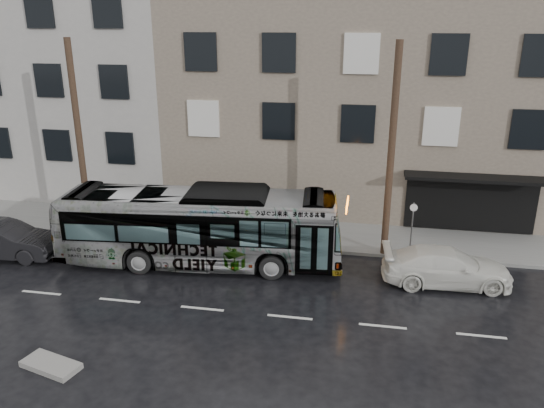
{
  "coord_description": "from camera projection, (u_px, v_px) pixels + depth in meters",
  "views": [
    {
      "loc": [
        5.54,
        -18.56,
        9.89
      ],
      "look_at": [
        1.64,
        2.5,
        2.39
      ],
      "focal_mm": 35.0,
      "sensor_mm": 36.0,
      "label": 1
    }
  ],
  "objects": [
    {
      "name": "dark_sedan",
      "position": [
        4.0,
        240.0,
        23.06
      ],
      "size": [
        4.85,
        2.0,
        1.56
      ],
      "primitive_type": "imported",
      "rotation": [
        0.0,
        0.0,
        1.64
      ],
      "color": "black",
      "rests_on": "ground"
    },
    {
      "name": "building_grey",
      "position": [
        13.0,
        49.0,
        35.07
      ],
      "size": [
        26.0,
        15.0,
        16.0
      ],
      "primitive_type": "cube",
      "color": "#B2AEA8",
      "rests_on": "ground"
    },
    {
      "name": "white_sedan",
      "position": [
        446.0,
        267.0,
        20.73
      ],
      "size": [
        5.11,
        2.38,
        1.44
      ],
      "primitive_type": "imported",
      "rotation": [
        0.0,
        0.0,
        1.64
      ],
      "color": "silver",
      "rests_on": "ground"
    },
    {
      "name": "utility_pole_front",
      "position": [
        391.0,
        153.0,
        21.86
      ],
      "size": [
        0.3,
        0.3,
        9.0
      ],
      "primitive_type": "cylinder",
      "color": "#453122",
      "rests_on": "sidewalk"
    },
    {
      "name": "sidewalk",
      "position": [
        248.0,
        231.0,
        25.97
      ],
      "size": [
        90.0,
        3.6,
        0.15
      ],
      "primitive_type": "cube",
      "color": "gray",
      "rests_on": "ground"
    },
    {
      "name": "utility_pole_rear",
      "position": [
        79.0,
        140.0,
        24.26
      ],
      "size": [
        0.3,
        0.3,
        9.0
      ],
      "primitive_type": "cylinder",
      "color": "#453122",
      "rests_on": "sidewalk"
    },
    {
      "name": "building_taupe",
      "position": [
        361.0,
        99.0,
        30.56
      ],
      "size": [
        20.0,
        12.0,
        11.0
      ],
      "primitive_type": "cube",
      "color": "gray",
      "rests_on": "ground"
    },
    {
      "name": "sign_post",
      "position": [
        412.0,
        229.0,
        22.76
      ],
      "size": [
        0.06,
        0.06,
        2.4
      ],
      "primitive_type": "cylinder",
      "color": "slate",
      "rests_on": "sidewalk"
    },
    {
      "name": "slush_pile",
      "position": [
        51.0,
        365.0,
        15.87
      ],
      "size": [
        1.95,
        1.24,
        0.18
      ],
      "primitive_type": "cube",
      "rotation": [
        0.0,
        0.0,
        -0.26
      ],
      "color": "gray",
      "rests_on": "ground"
    },
    {
      "name": "bus",
      "position": [
        200.0,
        227.0,
        22.19
      ],
      "size": [
        12.07,
        3.84,
        3.31
      ],
      "primitive_type": "imported",
      "rotation": [
        0.0,
        0.0,
        1.66
      ],
      "color": "#B2B2B2",
      "rests_on": "ground"
    },
    {
      "name": "ground",
      "position": [
        221.0,
        277.0,
        21.45
      ],
      "size": [
        120.0,
        120.0,
        0.0
      ],
      "primitive_type": "plane",
      "color": "black",
      "rests_on": "ground"
    }
  ]
}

